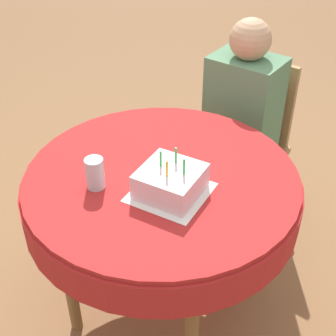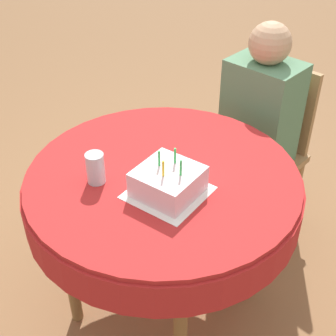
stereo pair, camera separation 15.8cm
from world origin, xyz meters
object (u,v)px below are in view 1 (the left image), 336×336
at_px(chair, 246,139).
at_px(person, 241,112).
at_px(drinking_glass, 95,173).
at_px(birthday_cake, 170,181).

height_order(chair, person, person).
height_order(person, drinking_glass, person).
bearing_deg(chair, drinking_glass, -94.01).
relative_size(person, birthday_cake, 5.57).
bearing_deg(birthday_cake, drinking_glass, -158.46).
height_order(person, birthday_cake, person).
xyz_separation_m(chair, birthday_cake, (0.05, -0.92, 0.35)).
relative_size(chair, drinking_glass, 7.50).
bearing_deg(drinking_glass, person, 78.58).
bearing_deg(chair, person, -90.00).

